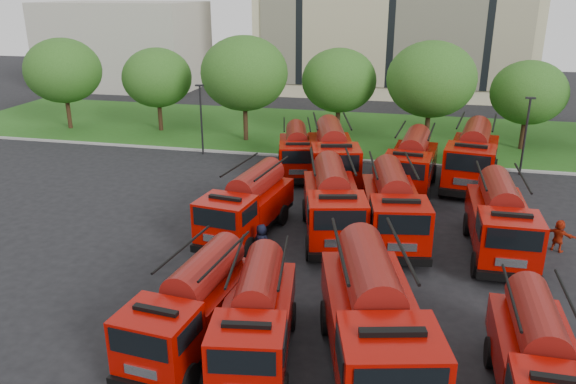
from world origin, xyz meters
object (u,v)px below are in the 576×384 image
(fire_truck_5, at_px, (333,203))
(fire_truck_9, at_px, (332,155))
(fire_truck_4, at_px, (247,204))
(fire_truck_0, at_px, (192,305))
(firefighter_2, at_px, (521,372))
(firefighter_5, at_px, (556,251))
(fire_truck_7, at_px, (500,220))
(fire_truck_2, at_px, (374,319))
(fire_truck_10, at_px, (412,163))
(fire_truck_3, at_px, (539,362))
(firefighter_4, at_px, (262,260))
(fire_truck_1, at_px, (256,316))
(fire_truck_8, at_px, (297,151))
(fire_truck_6, at_px, (393,207))
(fire_truck_11, at_px, (472,156))

(fire_truck_5, xyz_separation_m, fire_truck_9, (-1.20, 7.86, 0.10))
(fire_truck_4, bearing_deg, fire_truck_0, -76.76)
(firefighter_2, distance_m, firefighter_5, 10.16)
(fire_truck_5, distance_m, fire_truck_7, 7.71)
(fire_truck_7, bearing_deg, fire_truck_0, -139.03)
(fire_truck_2, xyz_separation_m, fire_truck_9, (-3.98, 17.84, 0.01))
(fire_truck_10, bearing_deg, fire_truck_3, -72.34)
(fire_truck_9, height_order, firefighter_2, fire_truck_9)
(fire_truck_9, relative_size, fire_truck_10, 1.10)
(firefighter_5, bearing_deg, fire_truck_9, 0.72)
(fire_truck_4, distance_m, fire_truck_9, 9.13)
(firefighter_4, distance_m, firefighter_5, 13.70)
(firefighter_5, bearing_deg, fire_truck_5, 35.80)
(fire_truck_7, height_order, firefighter_4, fire_truck_7)
(fire_truck_10, bearing_deg, firefighter_2, -71.54)
(fire_truck_1, distance_m, fire_truck_5, 10.14)
(fire_truck_3, bearing_deg, firefighter_4, 144.96)
(fire_truck_1, bearing_deg, fire_truck_8, 89.36)
(fire_truck_4, bearing_deg, fire_truck_9, 79.94)
(fire_truck_6, height_order, fire_truck_11, fire_truck_11)
(fire_truck_5, distance_m, firefighter_5, 10.62)
(fire_truck_6, xyz_separation_m, fire_truck_10, (0.74, 7.47, 0.00))
(firefighter_5, bearing_deg, firefighter_2, 105.52)
(fire_truck_4, relative_size, firefighter_4, 4.14)
(fire_truck_2, bearing_deg, fire_truck_5, 91.78)
(fire_truck_4, relative_size, fire_truck_9, 0.86)
(fire_truck_5, height_order, fire_truck_10, fire_truck_5)
(fire_truck_6, xyz_separation_m, fire_truck_7, (4.83, -0.48, -0.03))
(fire_truck_7, distance_m, firefighter_5, 3.32)
(fire_truck_9, bearing_deg, firefighter_4, -110.35)
(fire_truck_8, relative_size, firefighter_5, 4.48)
(fire_truck_6, bearing_deg, fire_truck_8, 116.65)
(fire_truck_6, distance_m, fire_truck_9, 8.68)
(fire_truck_4, bearing_deg, fire_truck_5, 19.43)
(fire_truck_0, relative_size, firefighter_4, 3.86)
(fire_truck_11, bearing_deg, fire_truck_10, -143.92)
(firefighter_2, bearing_deg, fire_truck_1, 100.25)
(fire_truck_2, height_order, fire_truck_5, fire_truck_2)
(fire_truck_1, bearing_deg, fire_truck_6, 60.70)
(fire_truck_3, distance_m, fire_truck_5, 13.01)
(fire_truck_5, bearing_deg, fire_truck_11, 39.77)
(fire_truck_10, height_order, firefighter_4, fire_truck_10)
(fire_truck_1, bearing_deg, fire_truck_9, 81.98)
(fire_truck_4, relative_size, fire_truck_11, 0.86)
(fire_truck_4, bearing_deg, fire_truck_11, 50.69)
(fire_truck_11, xyz_separation_m, firefighter_4, (-9.88, -12.96, -1.83))
(fire_truck_0, relative_size, fire_truck_10, 0.88)
(fire_truck_8, bearing_deg, fire_truck_11, -11.98)
(fire_truck_5, xyz_separation_m, fire_truck_10, (3.62, 7.68, -0.03))
(fire_truck_11, bearing_deg, fire_truck_2, -94.01)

